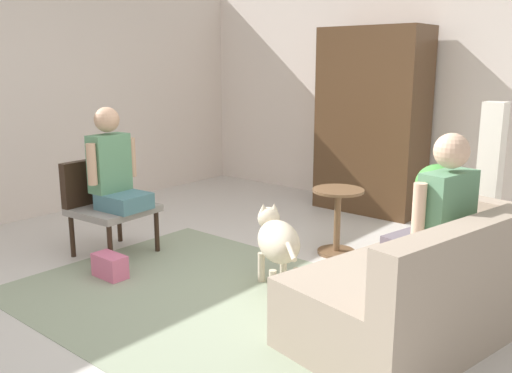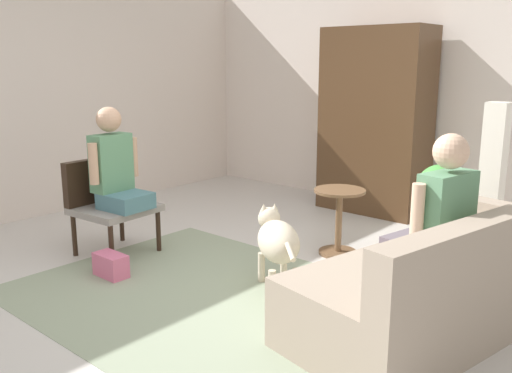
# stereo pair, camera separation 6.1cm
# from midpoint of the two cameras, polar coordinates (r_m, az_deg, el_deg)

# --- Properties ---
(ground_plane) EXTENTS (7.31, 7.31, 0.00)m
(ground_plane) POSITION_cam_midpoint_polar(r_m,az_deg,el_deg) (4.37, -1.83, -10.20)
(ground_plane) COLOR beige
(back_wall) EXTENTS (6.66, 0.12, 2.68)m
(back_wall) POSITION_cam_midpoint_polar(r_m,az_deg,el_deg) (6.65, 16.85, 9.06)
(back_wall) COLOR silver
(back_wall) RESTS_ON ground
(left_wall) EXTENTS (0.12, 6.69, 2.68)m
(left_wall) POSITION_cam_midpoint_polar(r_m,az_deg,el_deg) (6.69, -20.07, 8.86)
(left_wall) COLOR silver
(left_wall) RESTS_ON ground
(area_rug) EXTENTS (3.16, 2.19, 0.01)m
(area_rug) POSITION_cam_midpoint_polar(r_m,az_deg,el_deg) (4.07, -2.74, -11.99)
(area_rug) COLOR gray
(area_rug) RESTS_ON ground
(couch) EXTENTS (1.29, 2.17, 0.84)m
(couch) POSITION_cam_midpoint_polar(r_m,az_deg,el_deg) (3.81, 19.03, -9.61)
(couch) COLOR gray
(couch) RESTS_ON ground
(armchair) EXTENTS (0.66, 0.68, 0.85)m
(armchair) POSITION_cam_midpoint_polar(r_m,az_deg,el_deg) (5.16, -14.89, -1.15)
(armchair) COLOR black
(armchair) RESTS_ON ground
(person_on_couch) EXTENTS (0.51, 0.55, 0.84)m
(person_on_couch) POSITION_cam_midpoint_polar(r_m,az_deg,el_deg) (3.66, 18.85, -2.57)
(person_on_couch) COLOR #625561
(person_on_armchair) EXTENTS (0.49, 0.52, 0.88)m
(person_on_armchair) POSITION_cam_midpoint_polar(r_m,az_deg,el_deg) (4.98, -14.01, 1.96)
(person_on_armchair) COLOR slate
(round_end_table) EXTENTS (0.46, 0.46, 0.60)m
(round_end_table) POSITION_cam_midpoint_polar(r_m,az_deg,el_deg) (5.00, 8.92, -3.17)
(round_end_table) COLOR brown
(round_end_table) RESTS_ON ground
(dog) EXTENTS (0.71, 0.57, 0.60)m
(dog) POSITION_cam_midpoint_polar(r_m,az_deg,el_deg) (4.19, 2.65, -5.61)
(dog) COLOR beige
(dog) RESTS_ON ground
(potted_plant) EXTENTS (0.42, 0.42, 0.78)m
(potted_plant) POSITION_cam_midpoint_polar(r_m,az_deg,el_deg) (5.45, 18.81, -0.64)
(potted_plant) COLOR #996047
(potted_plant) RESTS_ON ground
(column_lamp) EXTENTS (0.20, 0.20, 1.38)m
(column_lamp) POSITION_cam_midpoint_polar(r_m,az_deg,el_deg) (5.21, 23.50, 0.36)
(column_lamp) COLOR #4C4742
(column_lamp) RESTS_ON ground
(armoire_cabinet) EXTENTS (1.20, 0.56, 2.09)m
(armoire_cabinet) POSITION_cam_midpoint_polar(r_m,az_deg,el_deg) (6.46, 12.50, 6.58)
(armoire_cabinet) COLOR #4C331E
(armoire_cabinet) RESTS_ON ground
(handbag) EXTENTS (0.30, 0.16, 0.19)m
(handbag) POSITION_cam_midpoint_polar(r_m,az_deg,el_deg) (4.65, -14.42, -7.90)
(handbag) COLOR #D8668C
(handbag) RESTS_ON ground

